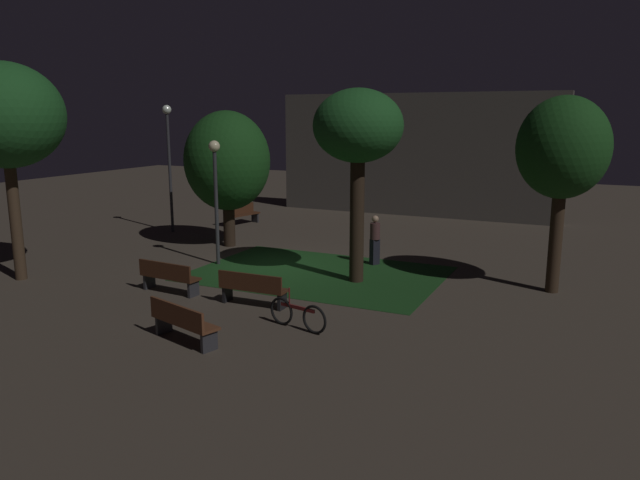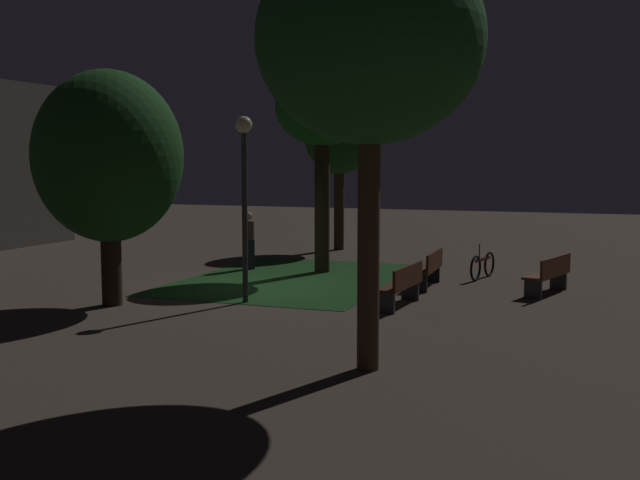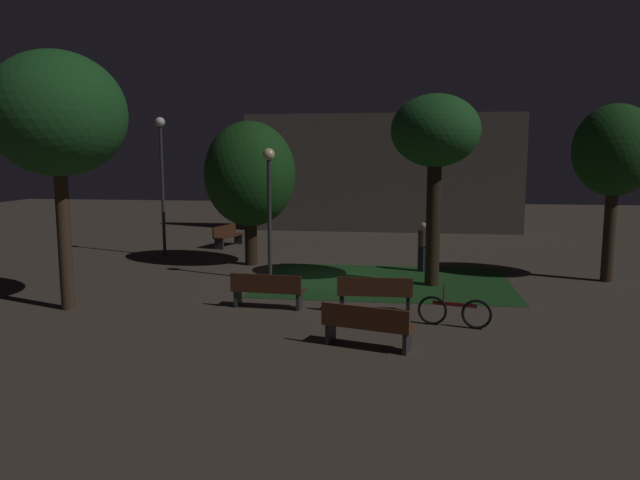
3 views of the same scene
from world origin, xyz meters
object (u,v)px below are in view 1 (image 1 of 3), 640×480
Objects in this scene: bench_path_side at (252,288)px; bicycle at (298,315)px; lamp_post_near_wall at (169,148)px; pedestrian at (375,239)px; bench_near_trees at (168,276)px; tree_lawn_side at (563,150)px; tree_back_right at (227,161)px; tree_near_wall at (5,117)px; bench_back_row at (182,321)px; lamp_post_plaza_east at (215,180)px; tree_left_canopy at (358,130)px; bench_by_lamp at (241,214)px.

bicycle is at bearing -29.42° from bench_path_side.
bicycle is (10.02, -8.12, -3.09)m from lamp_post_near_wall.
bench_near_trees is at bearing -126.27° from pedestrian.
tree_lawn_side is 11.38m from tree_back_right.
tree_near_wall is at bearing -174.57° from bench_path_side.
bench_back_row is 0.35× the size of tree_lawn_side.
lamp_post_plaza_east is (-3.29, 6.07, 2.27)m from bench_back_row.
tree_left_canopy is (1.53, 6.07, 3.86)m from bench_back_row.
tree_lawn_side is 1.07× the size of tree_back_right.
bench_path_side is at bearing -56.03° from bench_by_lamp.
bench_back_row is 7.35m from tree_left_canopy.
bench_path_side is 5.28m from tree_left_canopy.
pedestrian is at bearing 80.82° from bench_back_row.
tree_lawn_side is at bearing 20.32° from tree_near_wall.
bench_near_trees is 1.15× the size of bicycle.
bench_path_side is at bearing -40.84° from lamp_post_near_wall.
tree_left_canopy is 5.87m from bicycle.
bench_by_lamp is at bearing 123.97° from bench_path_side.
lamp_post_plaza_east is at bearing 101.39° from bench_near_trees.
lamp_post_plaza_east reaches higher than bench_back_row.
bench_near_trees is 0.29× the size of tree_near_wall.
pedestrian is (-0.21, 2.11, -3.49)m from tree_left_canopy.
pedestrian is at bearing 24.52° from lamp_post_plaza_east.
bench_path_side is at bearing -44.70° from lamp_post_plaza_east.
lamp_post_near_wall is at bearing 95.06° from tree_near_wall.
tree_lawn_side is (6.75, 4.57, 3.38)m from bench_path_side.
tree_lawn_side is at bearing 7.30° from lamp_post_plaza_east.
bench_path_side and bench_by_lamp have the same top height.
tree_back_right is at bearing 65.40° from tree_near_wall.
bench_path_side is 0.29× the size of tree_near_wall.
bench_back_row is (-0.02, -2.79, 0.00)m from bench_path_side.
bench_near_trees is 10.98m from tree_lawn_side.
tree_back_right is 3.07× the size of bicycle.
bench_near_trees and bench_path_side have the same top height.
bench_by_lamp is at bearing 127.87° from bicycle.
tree_lawn_side is (6.77, 7.36, 3.38)m from bench_back_row.
bicycle is (8.36, -10.75, -0.14)m from bench_by_lamp.
pedestrian is at bearing -4.07° from tree_back_right.
bench_by_lamp is 11.31m from tree_near_wall.
bench_near_trees is at bearing 8.36° from tree_near_wall.
pedestrian is at bearing 95.63° from tree_left_canopy.
bench_path_side is 11.26m from lamp_post_near_wall.
tree_lawn_side is at bearing 34.11° from bench_path_side.
tree_left_canopy is 1.12× the size of tree_back_right.
bench_by_lamp is (-3.91, 9.74, 0.00)m from bench_near_trees.
lamp_post_near_wall is (-5.56, 7.10, 2.95)m from bench_near_trees.
tree_lawn_side reaches higher than bench_back_row.
tree_near_wall is at bearing 164.53° from bench_back_row.
tree_left_canopy is (4.16, 3.28, 3.86)m from bench_near_trees.
lamp_post_near_wall is at bearing 129.63° from bench_back_row.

